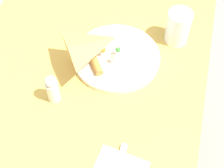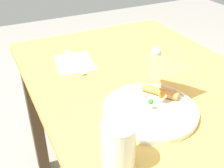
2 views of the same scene
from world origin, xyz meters
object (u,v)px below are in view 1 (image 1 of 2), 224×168
plate_pizza (116,56)px  dining_table (80,107)px  milk_glass (178,27)px  salt_shaker (52,88)px

plate_pizza → dining_table: bearing=146.9°
dining_table → milk_glass: bearing=-44.3°
dining_table → plate_pizza: (0.13, -0.08, 0.13)m
dining_table → plate_pizza: plate_pizza is taller
dining_table → salt_shaker: salt_shaker is taller
milk_glass → plate_pizza: bearing=127.4°
milk_glass → salt_shaker: 0.44m
dining_table → milk_glass: milk_glass is taller
dining_table → salt_shaker: 0.18m
salt_shaker → dining_table: bearing=-44.4°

